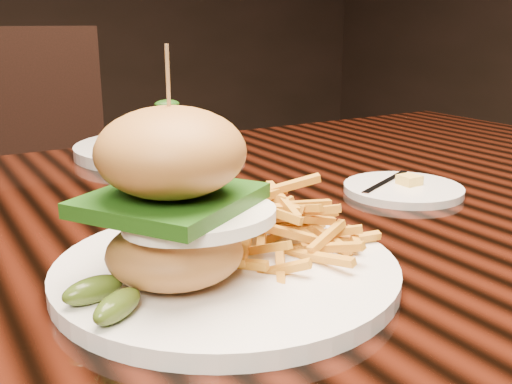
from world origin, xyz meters
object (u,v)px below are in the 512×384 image
far_dish (161,144)px  burger_plate (218,225)px  dining_table (225,271)px  chair_far (25,202)px

far_dish → burger_plate: bearing=-106.8°
dining_table → far_dish: 0.34m
dining_table → chair_far: (-0.08, 0.89, -0.13)m
dining_table → chair_far: chair_far is taller
far_dish → chair_far: bearing=103.3°
dining_table → burger_plate: size_ratio=5.41×
dining_table → burger_plate: 0.23m
burger_plate → chair_far: chair_far is taller
burger_plate → far_dish: 0.52m
burger_plate → chair_far: size_ratio=0.31×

